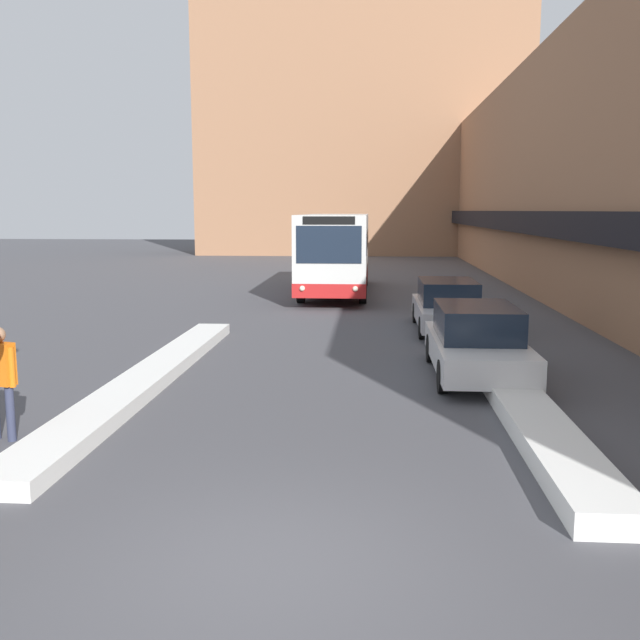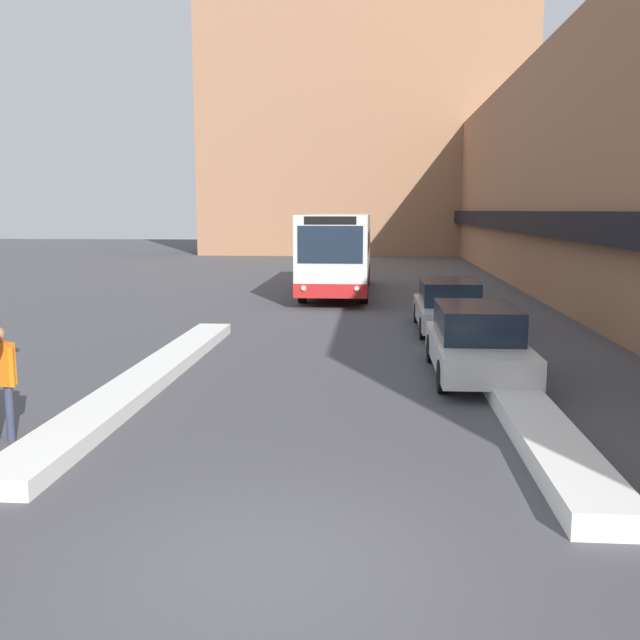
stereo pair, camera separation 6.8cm
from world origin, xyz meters
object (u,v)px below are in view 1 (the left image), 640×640
at_px(parked_car_back, 448,306).
at_px(pedestrian, 0,373).
at_px(city_bus, 336,251).
at_px(parked_car_front, 477,341).

distance_m(parked_car_back, pedestrian, 13.42).
xyz_separation_m(city_bus, pedestrian, (-4.14, -20.10, -0.74)).
xyz_separation_m(parked_car_back, pedestrian, (-7.91, -10.83, 0.33)).
bearing_deg(pedestrian, parked_car_back, 71.13).
bearing_deg(parked_car_front, city_bus, 103.92).
distance_m(city_bus, pedestrian, 20.54).
bearing_deg(parked_car_front, pedestrian, -148.30).
relative_size(city_bus, pedestrian, 6.00).
distance_m(city_bus, parked_car_front, 15.71).
bearing_deg(city_bus, parked_car_back, -67.87).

